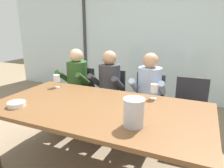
{
  "coord_description": "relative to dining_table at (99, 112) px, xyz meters",
  "views": [
    {
      "loc": [
        0.95,
        -1.8,
        1.58
      ],
      "look_at": [
        0.0,
        0.35,
        0.9
      ],
      "focal_mm": 33.43,
      "sensor_mm": 36.0,
      "label": 1
    }
  ],
  "objects": [
    {
      "name": "tasting_bowl",
      "position": [
        -0.78,
        -0.35,
        0.09
      ],
      "size": [
        0.18,
        0.18,
        0.05
      ],
      "primitive_type": "cylinder",
      "color": "silver",
      "rests_on": "dining_table"
    },
    {
      "name": "chair_near_curtain",
      "position": [
        -0.86,
        1.0,
        -0.16
      ],
      "size": [
        0.5,
        0.5,
        0.89
      ],
      "rotation": [
        0.0,
        0.0,
        -0.14
      ],
      "color": "#232328",
      "rests_on": "ground"
    },
    {
      "name": "chair_center",
      "position": [
        0.28,
        0.98,
        -0.16
      ],
      "size": [
        0.48,
        0.48,
        0.89
      ],
      "rotation": [
        0.0,
        0.0,
        -0.1
      ],
      "color": "#232328",
      "rests_on": "ground"
    },
    {
      "name": "hillside_vineyard",
      "position": [
        0.0,
        6.88,
        0.28
      ],
      "size": [
        13.47,
        2.4,
        1.94
      ],
      "primitive_type": "cube",
      "color": "#386633",
      "rests_on": "ground"
    },
    {
      "name": "window_glass_panel",
      "position": [
        0.0,
        2.59,
        0.61
      ],
      "size": [
        7.47,
        0.03,
        2.6
      ],
      "primitive_type": "cube",
      "color": "silver",
      "rests_on": "ground"
    },
    {
      "name": "wine_glass_by_left_taster",
      "position": [
        0.47,
        0.46,
        0.18
      ],
      "size": [
        0.08,
        0.08,
        0.17
      ],
      "color": "silver",
      "rests_on": "dining_table"
    },
    {
      "name": "person_olive_shirt",
      "position": [
        -0.87,
        0.86,
        0.01
      ],
      "size": [
        0.47,
        0.62,
        1.21
      ],
      "rotation": [
        0.0,
        0.0,
        -0.03
      ],
      "color": "#2D5123",
      "rests_on": "ground"
    },
    {
      "name": "dining_table",
      "position": [
        0.0,
        0.0,
        0.0
      ],
      "size": [
        2.27,
        1.18,
        0.75
      ],
      "color": "brown",
      "rests_on": "ground"
    },
    {
      "name": "window_mullion_left",
      "position": [
        -1.68,
        2.57,
        0.61
      ],
      "size": [
        0.06,
        0.06,
        2.6
      ],
      "primitive_type": "cube",
      "color": "#38383D",
      "rests_on": "ground"
    },
    {
      "name": "ice_bucket_primary",
      "position": [
        0.47,
        -0.27,
        0.19
      ],
      "size": [
        0.18,
        0.18,
        0.24
      ],
      "color": "#B7B7BC",
      "rests_on": "dining_table"
    },
    {
      "name": "person_charcoal_jacket",
      "position": [
        -0.3,
        0.86,
        0.01
      ],
      "size": [
        0.47,
        0.62,
        1.21
      ],
      "rotation": [
        0.0,
        0.0,
        -0.02
      ],
      "color": "#38383D",
      "rests_on": "ground"
    },
    {
      "name": "ground",
      "position": [
        0.0,
        1.0,
        -0.69
      ],
      "size": [
        14.0,
        14.0,
        0.0
      ],
      "primitive_type": "plane",
      "color": "#847056"
    },
    {
      "name": "wine_glass_near_bucket",
      "position": [
        -0.83,
        0.38,
        0.18
      ],
      "size": [
        0.08,
        0.08,
        0.17
      ],
      "color": "silver",
      "rests_on": "dining_table"
    },
    {
      "name": "chair_left_of_center",
      "position": [
        -0.32,
        1.0,
        -0.16
      ],
      "size": [
        0.49,
        0.49,
        0.89
      ],
      "rotation": [
        0.0,
        0.0,
        0.11
      ],
      "color": "#232328",
      "rests_on": "ground"
    },
    {
      "name": "chair_right_of_center",
      "position": [
        0.86,
        0.99,
        -0.16
      ],
      "size": [
        0.45,
        0.45,
        0.89
      ],
      "rotation": [
        0.0,
        0.0,
        0.02
      ],
      "color": "#232328",
      "rests_on": "ground"
    },
    {
      "name": "person_pale_blue_shirt",
      "position": [
        0.31,
        0.86,
        0.01
      ],
      "size": [
        0.48,
        0.63,
        1.21
      ],
      "rotation": [
        0.0,
        0.0,
        0.07
      ],
      "color": "#9EB2D1",
      "rests_on": "ground"
    }
  ]
}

